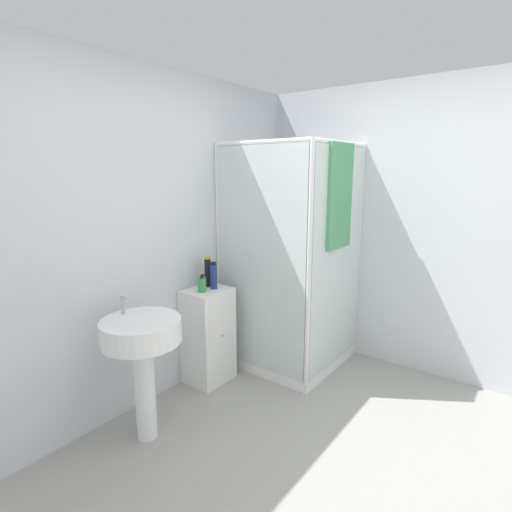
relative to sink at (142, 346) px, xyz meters
The scene contains 9 objects.
ground_plane 1.52m from the sink, 74.11° to the right, with size 12.00×12.00×0.00m, color #9E9B93.
wall_back 0.80m from the sink, 45.83° to the left, with size 6.40×0.06×2.50m, color silver.
wall_right 2.53m from the sink, 32.37° to the right, with size 0.06×6.40×2.50m, color silver.
shower_enclosure 1.52m from the sink, ahead, with size 0.95×0.98×1.99m.
vanity_cabinet 0.86m from the sink, 13.66° to the left, with size 0.37×0.33×0.80m.
sink is the anchor object (origin of this frame).
soap_dispenser 0.78m from the sink, 13.78° to the left, with size 0.07×0.07×0.15m.
shampoo_bottle_tall_black 0.95m from the sink, 15.98° to the left, with size 0.05×0.05×0.26m.
shampoo_bottle_blue 0.91m from the sink, 10.91° to the left, with size 0.06×0.06×0.23m.
Camera 1 is at (-1.83, -0.70, 1.75)m, focal length 28.00 mm.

